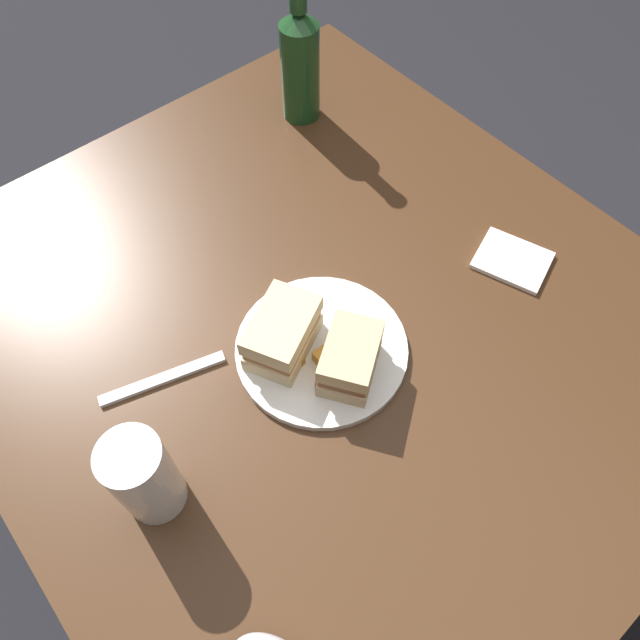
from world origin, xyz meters
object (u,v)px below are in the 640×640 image
Objects in this scene: sandwich_half_right at (350,359)px; fork at (163,379)px; sandwich_half_left at (282,333)px; plate at (322,349)px; cider_bottle at (300,62)px; pint_glass at (145,479)px; napkin at (512,260)px.

sandwich_half_right reaches higher than fork.
sandwich_half_left is 1.10× the size of sandwich_half_right.
sandwich_half_left is at bearing 48.59° from plate.
pint_glass is at bearing 126.57° from cider_bottle.
cider_bottle reaches higher than sandwich_half_left.
plate is at bearing 5.19° from sandwich_half_right.
plate is at bearing -84.98° from pint_glass.
plate is 0.89× the size of cider_bottle.
napkin is (-0.07, -0.34, -0.00)m from plate.
cider_bottle is at bearing -36.16° from plate.
plate reaches higher than napkin.
pint_glass is (0.03, 0.30, 0.02)m from sandwich_half_right.
sandwich_half_left is 0.52m from cider_bottle.
pint_glass reaches higher than napkin.
sandwich_half_right is 0.26m from fork.
cider_bottle is at bearing -53.43° from pint_glass.
plate is at bearing -11.94° from fork.
sandwich_half_right is 0.68× the size of fork.
cider_bottle is at bearing 48.04° from fork.
pint_glass is 0.53× the size of cider_bottle.
plate is 0.07m from sandwich_half_left.
pint_glass is 0.17m from fork.
pint_glass is at bearing 84.59° from sandwich_half_right.
cider_bottle reaches higher than pint_glass.
sandwich_half_left is 0.49× the size of cider_bottle.
cider_bottle is at bearing 3.49° from napkin.
sandwich_half_right is 0.56m from cider_bottle.
fork is (0.13, -0.09, -0.06)m from pint_glass.
plate is 1.68× the size of pint_glass.
sandwich_half_right is at bearing -153.11° from sandwich_half_left.
pint_glass is 0.63m from napkin.
sandwich_half_right is 1.12× the size of napkin.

